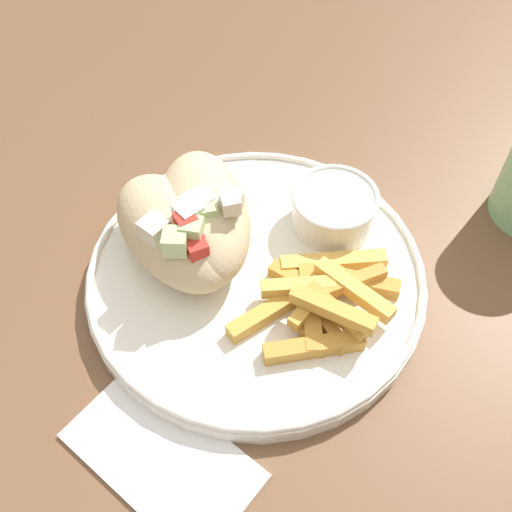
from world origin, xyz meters
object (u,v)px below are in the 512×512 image
at_px(pita_sandwich_far, 207,212).
at_px(fries_pile, 322,299).
at_px(plate, 256,274).
at_px(sauce_ramekin, 334,207).
at_px(pita_sandwich_near, 174,231).

distance_m(pita_sandwich_far, fries_pile, 0.11).
xyz_separation_m(plate, pita_sandwich_far, (-0.05, 0.01, 0.04)).
distance_m(fries_pile, sauce_ramekin, 0.08).
bearing_deg(pita_sandwich_near, pita_sandwich_far, 89.83).
bearing_deg(pita_sandwich_far, plate, 37.75).
xyz_separation_m(plate, pita_sandwich_near, (-0.06, -0.02, 0.04)).
distance_m(plate, pita_sandwich_far, 0.06).
height_order(plate, sauce_ramekin, sauce_ramekin).
height_order(pita_sandwich_near, pita_sandwich_far, pita_sandwich_far).
bearing_deg(fries_pile, plate, 178.51).
height_order(fries_pile, sauce_ramekin, sauce_ramekin).
bearing_deg(pita_sandwich_near, plate, 39.32).
relative_size(pita_sandwich_near, sauce_ramekin, 1.98).
height_order(plate, pita_sandwich_near, pita_sandwich_near).
distance_m(plate, sauce_ramekin, 0.08).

